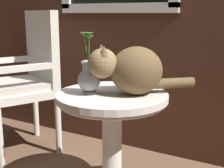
{
  "coord_description": "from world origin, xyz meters",
  "views": [
    {
      "loc": [
        1.04,
        -1.32,
        1.03
      ],
      "look_at": [
        0.24,
        0.09,
        0.67
      ],
      "focal_mm": 50.42,
      "sensor_mm": 36.0,
      "label": 1
    }
  ],
  "objects": [
    {
      "name": "pewter_vase_with_ivy",
      "position": [
        0.14,
        0.02,
        0.71
      ],
      "size": [
        0.12,
        0.12,
        0.32
      ],
      "color": "#99999E",
      "rests_on": "wicker_side_table"
    },
    {
      "name": "cat",
      "position": [
        0.34,
        0.12,
        0.75
      ],
      "size": [
        0.47,
        0.42,
        0.26
      ],
      "color": "brown",
      "rests_on": "wicker_side_table"
    },
    {
      "name": "wicker_chair",
      "position": [
        -0.65,
        0.37,
        0.58
      ],
      "size": [
        0.64,
        0.63,
        1.05
      ],
      "color": "silver",
      "rests_on": "ground_plane"
    },
    {
      "name": "wicker_side_table",
      "position": [
        0.24,
        0.09,
        0.41
      ],
      "size": [
        0.6,
        0.6,
        0.62
      ],
      "color": "silver",
      "rests_on": "ground_plane"
    }
  ]
}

